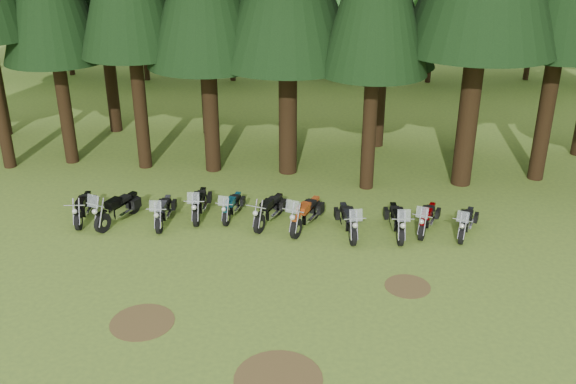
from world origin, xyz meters
name	(u,v)px	position (x,y,z in m)	size (l,w,h in m)	color
ground	(259,288)	(0.00, 0.00, 0.00)	(120.00, 120.00, 0.00)	#4A6726
decid_2	(144,4)	(-10.43, 24.78, 4.95)	(6.72, 6.53, 8.40)	black
decid_3	(234,11)	(-4.71, 25.13, 4.51)	(6.12, 5.95, 7.65)	black
decid_4	(334,12)	(1.58, 26.32, 4.37)	(5.93, 5.76, 7.41)	black
decid_6	(543,0)	(14.85, 27.01, 5.20)	(7.06, 6.86, 8.82)	black
dirt_patch_0	(142,322)	(-3.00, -2.00, 0.01)	(1.80, 1.80, 0.01)	#4C3D1E
dirt_patch_1	(408,286)	(4.50, 0.50, 0.01)	(1.40, 1.40, 0.01)	#4C3D1E
dirt_patch_2	(278,378)	(1.00, -4.00, 0.01)	(2.20, 2.20, 0.01)	#4C3D1E
motorcycle_0	(83,208)	(-6.99, 4.08, 0.46)	(0.45, 2.21, 0.90)	black
motorcycle_1	(118,210)	(-5.66, 3.97, 0.52)	(1.16, 2.42, 1.56)	black
motorcycle_2	(164,212)	(-3.98, 4.03, 0.46)	(0.43, 2.21, 1.39)	black
motorcycle_3	(200,205)	(-2.80, 4.72, 0.49)	(0.44, 2.31, 1.45)	black
motorcycle_4	(232,207)	(-1.59, 4.76, 0.43)	(0.54, 2.04, 1.28)	black
motorcycle_5	(269,211)	(-0.17, 4.40, 0.49)	(0.88, 2.26, 0.95)	black
motorcycle_6	(306,215)	(1.17, 4.12, 0.52)	(1.13, 2.44, 1.57)	black
motorcycle_7	(348,221)	(2.67, 3.78, 0.50)	(0.78, 2.36, 1.48)	black
motorcycle_8	(397,222)	(4.37, 3.92, 0.49)	(0.55, 2.36, 1.48)	black
motorcycle_9	(427,219)	(5.46, 4.27, 0.46)	(0.95, 2.15, 1.38)	black
motorcycle_10	(466,223)	(6.79, 4.08, 0.45)	(0.95, 2.08, 1.34)	black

